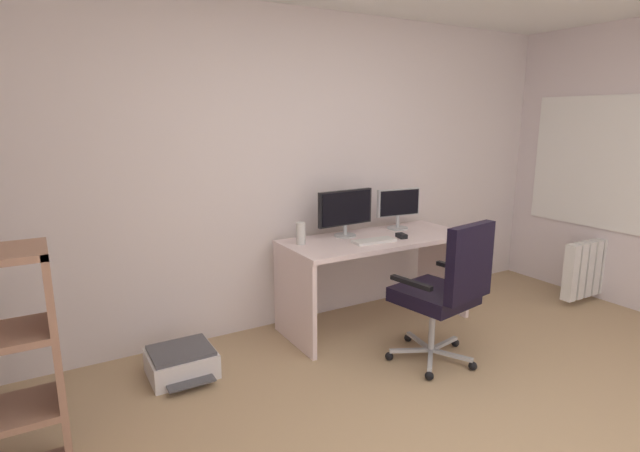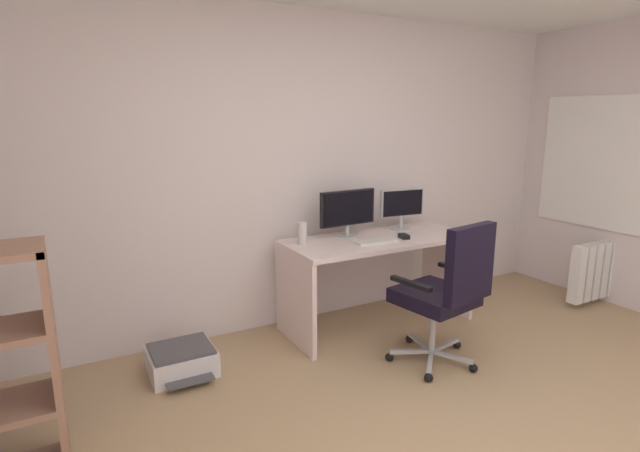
% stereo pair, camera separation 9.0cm
% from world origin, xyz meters
% --- Properties ---
extents(wall_back, '(5.48, 0.10, 2.52)m').
position_xyz_m(wall_back, '(0.00, 2.37, 1.26)').
color(wall_back, silver).
rests_on(wall_back, ground).
extents(window_pane, '(0.01, 1.46, 1.13)m').
position_xyz_m(window_pane, '(2.73, 1.31, 1.29)').
color(window_pane, white).
extents(window_frame, '(0.02, 1.54, 1.21)m').
position_xyz_m(window_frame, '(2.73, 1.31, 1.29)').
color(window_frame, white).
extents(desk, '(1.55, 0.66, 0.75)m').
position_xyz_m(desk, '(0.54, 1.90, 0.55)').
color(desk, silver).
rests_on(desk, ground).
extents(monitor_main, '(0.51, 0.18, 0.38)m').
position_xyz_m(monitor_main, '(0.34, 2.06, 0.97)').
color(monitor_main, '#B2B5B7').
rests_on(monitor_main, desk).
extents(monitor_secondary, '(0.41, 0.18, 0.35)m').
position_xyz_m(monitor_secondary, '(0.89, 2.06, 0.96)').
color(monitor_secondary, '#B2B5B7').
rests_on(monitor_secondary, desk).
extents(keyboard, '(0.35, 0.15, 0.02)m').
position_xyz_m(keyboard, '(0.43, 1.78, 0.76)').
color(keyboard, silver).
rests_on(keyboard, desk).
extents(computer_mouse, '(0.08, 0.11, 0.03)m').
position_xyz_m(computer_mouse, '(0.70, 1.78, 0.76)').
color(computer_mouse, black).
rests_on(computer_mouse, desk).
extents(desktop_speaker, '(0.07, 0.07, 0.17)m').
position_xyz_m(desktop_speaker, '(-0.09, 2.01, 0.83)').
color(desktop_speaker, silver).
rests_on(desktop_speaker, desk).
extents(office_chair, '(0.62, 0.66, 1.03)m').
position_xyz_m(office_chair, '(0.53, 1.09, 0.57)').
color(office_chair, '#B7BABC').
rests_on(office_chair, ground).
extents(printer, '(0.43, 0.46, 0.19)m').
position_xyz_m(printer, '(-1.08, 1.87, 0.09)').
color(printer, white).
rests_on(printer, ground).
extents(radiator, '(0.78, 0.10, 0.52)m').
position_xyz_m(radiator, '(2.64, 1.31, 0.32)').
color(radiator, white).
rests_on(radiator, ground).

